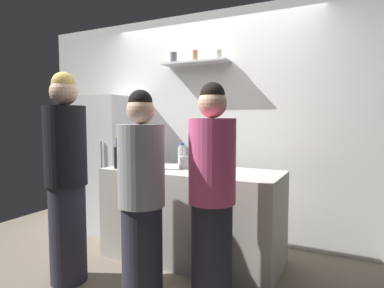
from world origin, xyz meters
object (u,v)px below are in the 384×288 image
wine_bottle_amber_glass (158,157)px  person_grey_hoodie (142,201)px  water_bottle_plastic (182,155)px  utensil_holder (184,162)px  person_blonde (66,179)px  baking_pan (138,163)px  wine_bottle_dark_glass (118,156)px  refrigerator (110,164)px  person_pink_top (212,198)px

wine_bottle_amber_glass → person_grey_hoodie: (0.33, -0.74, -0.23)m
person_grey_hoodie → water_bottle_plastic: bearing=99.2°
utensil_holder → water_bottle_plastic: (-0.13, 0.20, 0.04)m
utensil_holder → person_blonde: bearing=-126.2°
baking_pan → water_bottle_plastic: bearing=22.3°
water_bottle_plastic → wine_bottle_amber_glass: bearing=-102.5°
baking_pan → person_grey_hoodie: (0.68, -0.91, -0.13)m
wine_bottle_amber_glass → person_grey_hoodie: person_grey_hoodie is taller
wine_bottle_dark_glass → person_grey_hoodie: bearing=-40.8°
utensil_holder → wine_bottle_amber_glass: 0.26m
refrigerator → person_blonde: 1.33m
refrigerator → wine_bottle_amber_glass: refrigerator is taller
wine_bottle_dark_glass → person_blonde: person_blonde is taller
baking_pan → person_blonde: (-0.08, -0.91, -0.03)m
wine_bottle_amber_glass → person_pink_top: size_ratio=0.19×
baking_pan → wine_bottle_amber_glass: 0.41m
baking_pan → person_grey_hoodie: size_ratio=0.21×
baking_pan → person_blonde: size_ratio=0.19×
wine_bottle_amber_glass → water_bottle_plastic: size_ratio=1.33×
wine_bottle_dark_glass → person_grey_hoodie: size_ratio=0.20×
baking_pan → person_grey_hoodie: bearing=-53.2°
utensil_holder → person_pink_top: person_pink_top is taller
wine_bottle_dark_glass → person_blonde: 0.63m
refrigerator → person_pink_top: bearing=-29.2°
wine_bottle_amber_glass → person_blonde: 0.86m
person_pink_top → person_blonde: bearing=9.8°
water_bottle_plastic → person_pink_top: (0.71, -0.88, -0.18)m
baking_pan → person_pink_top: 1.35m
utensil_holder → person_blonde: 1.09m
utensil_holder → person_grey_hoodie: bearing=-82.3°
person_blonde → baking_pan: bearing=-139.6°
wine_bottle_dark_glass → water_bottle_plastic: bearing=45.3°
baking_pan → water_bottle_plastic: size_ratio=1.44×
water_bottle_plastic → person_pink_top: 1.15m
wine_bottle_dark_glass → person_pink_top: bearing=-18.8°
baking_pan → utensil_holder: 0.57m
refrigerator → person_grey_hoodie: size_ratio=1.04×
refrigerator → person_blonde: person_blonde is taller
person_pink_top → refrigerator: bearing=-28.9°
wine_bottle_dark_glass → person_pink_top: (1.18, -0.40, -0.20)m
person_grey_hoodie → person_blonde: person_blonde is taller
utensil_holder → wine_bottle_dark_glass: 0.66m
refrigerator → utensil_holder: bearing=-15.2°
person_pink_top → person_grey_hoodie: person_pink_top is taller
refrigerator → person_grey_hoodie: 1.80m
utensil_holder → person_grey_hoodie: 0.91m
wine_bottle_dark_glass → person_grey_hoodie: (0.72, -0.62, -0.23)m
person_blonde → wine_bottle_amber_glass: bearing=-165.4°
refrigerator → person_pink_top: refrigerator is taller
utensil_holder → person_grey_hoodie: (0.12, -0.89, -0.17)m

